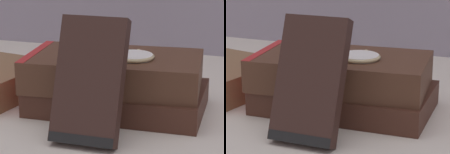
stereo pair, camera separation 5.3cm
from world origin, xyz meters
TOP-DOWN VIEW (x-y plane):
  - ground_plane at (0.00, 0.00)m, footprint 3.00×3.00m
  - book_flat_bottom at (0.01, 0.05)m, footprint 0.24×0.15m
  - book_flat_top at (0.01, 0.04)m, footprint 0.25×0.15m
  - book_leaning_front at (0.02, -0.07)m, footprint 0.08×0.08m
  - pocket_watch at (0.04, 0.04)m, footprint 0.06×0.06m
  - reading_glasses at (-0.03, 0.17)m, footprint 0.11×0.05m

SIDE VIEW (x-z plane):
  - ground_plane at x=0.00m, z-range 0.00..0.00m
  - reading_glasses at x=-0.03m, z-range 0.00..0.00m
  - book_flat_bottom at x=0.01m, z-range 0.00..0.03m
  - book_flat_top at x=0.01m, z-range 0.03..0.08m
  - book_leaning_front at x=0.02m, z-range 0.00..0.14m
  - pocket_watch at x=0.04m, z-range 0.08..0.09m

